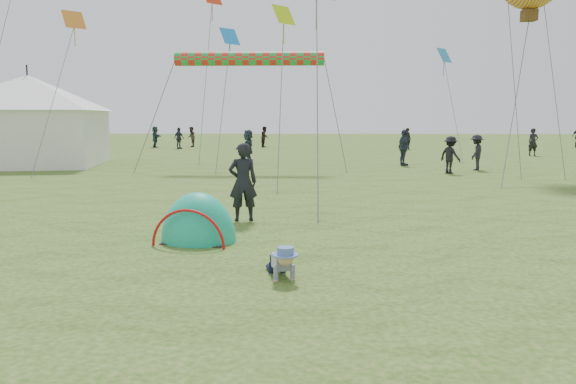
{
  "coord_description": "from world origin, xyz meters",
  "views": [
    {
      "loc": [
        0.7,
        -7.75,
        2.48
      ],
      "look_at": [
        0.32,
        3.1,
        1.0
      ],
      "focal_mm": 35.0,
      "sensor_mm": 36.0,
      "label": 1
    }
  ],
  "objects_px": {
    "standing_adult": "(243,182)",
    "event_marquee": "(30,117)",
    "crawling_toddler": "(282,261)",
    "popup_tent": "(199,241)"
  },
  "relations": [
    {
      "from": "crawling_toddler",
      "to": "standing_adult",
      "type": "relative_size",
      "value": 0.39
    },
    {
      "from": "crawling_toddler",
      "to": "popup_tent",
      "type": "xyz_separation_m",
      "value": [
        -1.79,
        2.53,
        -0.27
      ]
    },
    {
      "from": "popup_tent",
      "to": "standing_adult",
      "type": "bearing_deg",
      "value": 83.67
    },
    {
      "from": "crawling_toddler",
      "to": "standing_adult",
      "type": "distance_m",
      "value": 4.9
    },
    {
      "from": "standing_adult",
      "to": "popup_tent",
      "type": "bearing_deg",
      "value": 59.63
    },
    {
      "from": "standing_adult",
      "to": "event_marquee",
      "type": "xyz_separation_m",
      "value": [
        -12.43,
        14.79,
        1.48
      ]
    },
    {
      "from": "crawling_toddler",
      "to": "event_marquee",
      "type": "xyz_separation_m",
      "value": [
        -13.57,
        19.51,
        2.13
      ]
    },
    {
      "from": "crawling_toddler",
      "to": "event_marquee",
      "type": "relative_size",
      "value": 0.1
    },
    {
      "from": "popup_tent",
      "to": "event_marquee",
      "type": "relative_size",
      "value": 0.28
    },
    {
      "from": "crawling_toddler",
      "to": "popup_tent",
      "type": "bearing_deg",
      "value": 109.12
    }
  ]
}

